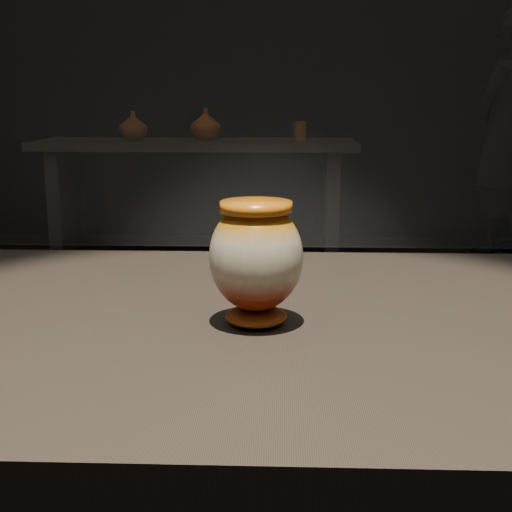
{
  "coord_description": "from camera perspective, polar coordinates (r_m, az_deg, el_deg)",
  "views": [
    {
      "loc": [
        0.12,
        -0.93,
        1.2
      ],
      "look_at": [
        0.09,
        -0.03,
        0.99
      ],
      "focal_mm": 50.0,
      "sensor_mm": 36.0,
      "label": 1
    }
  ],
  "objects": [
    {
      "name": "back_vase_mid",
      "position": [
        4.55,
        -4.06,
        10.46
      ],
      "size": [
        0.19,
        0.19,
        0.19
      ],
      "primitive_type": "imported",
      "rotation": [
        0.0,
        0.0,
        1.53
      ],
      "color": "maroon",
      "rests_on": "back_shelf"
    },
    {
      "name": "back_vase_right",
      "position": [
        4.48,
        3.53,
        9.94
      ],
      "size": [
        0.08,
        0.08,
        0.12
      ],
      "primitive_type": "cylinder",
      "color": "#975716",
      "rests_on": "back_shelf"
    },
    {
      "name": "display_plinth",
      "position": [
        1.1,
        -4.91,
        -18.27
      ],
      "size": [
        2.0,
        0.8,
        0.9
      ],
      "color": "black",
      "rests_on": "ground"
    },
    {
      "name": "back_shelf",
      "position": [
        4.56,
        -4.77,
        5.9
      ],
      "size": [
        2.0,
        0.6,
        0.9
      ],
      "color": "black",
      "rests_on": "ground"
    },
    {
      "name": "main_vase",
      "position": [
        0.92,
        0.0,
        -0.18
      ],
      "size": [
        0.15,
        0.15,
        0.16
      ],
      "rotation": [
        0.0,
        0.0,
        -0.29
      ],
      "color": "maroon",
      "rests_on": "display_plinth"
    },
    {
      "name": "visitor",
      "position": [
        5.54,
        19.28,
        9.07
      ],
      "size": [
        0.76,
        0.75,
        1.77
      ],
      "primitive_type": "imported",
      "rotation": [
        0.0,
        0.0,
        3.9
      ],
      "color": "black",
      "rests_on": "ground"
    },
    {
      "name": "back_vase_left",
      "position": [
        4.56,
        -9.8,
        10.22
      ],
      "size": [
        0.23,
        0.23,
        0.18
      ],
      "primitive_type": "imported",
      "rotation": [
        0.0,
        0.0,
        2.74
      ],
      "color": "#975716",
      "rests_on": "back_shelf"
    }
  ]
}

